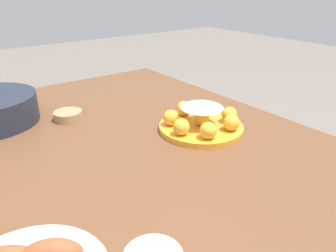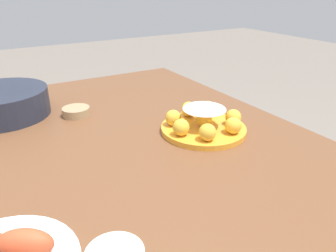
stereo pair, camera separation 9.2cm
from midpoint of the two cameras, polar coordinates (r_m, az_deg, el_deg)
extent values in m
cylinder|color=brown|center=(1.79, -5.39, -2.96)|extent=(0.06, 0.06, 0.73)
cube|color=brown|center=(0.90, -9.35, -4.86)|extent=(1.42, 1.03, 0.03)
cylinder|color=gold|center=(0.99, 3.12, -0.30)|extent=(0.25, 0.25, 0.02)
sphere|color=yellow|center=(1.05, 0.28, 3.04)|extent=(0.05, 0.05, 0.05)
sphere|color=yellow|center=(0.98, -2.18, 1.41)|extent=(0.05, 0.05, 0.05)
sphere|color=yellow|center=(0.91, -0.55, -0.20)|extent=(0.05, 0.05, 0.05)
sphere|color=yellow|center=(0.89, 4.13, -0.84)|extent=(0.05, 0.05, 0.05)
sphere|color=yellow|center=(0.95, 8.28, 0.52)|extent=(0.05, 0.05, 0.05)
sphere|color=yellow|center=(1.01, 8.08, 1.93)|extent=(0.05, 0.05, 0.05)
sphere|color=yellow|center=(1.06, 3.55, 3.29)|extent=(0.05, 0.05, 0.05)
ellipsoid|color=white|center=(0.96, 3.21, 3.17)|extent=(0.13, 0.13, 0.02)
sphere|color=yellow|center=(0.98, 3.17, 1.40)|extent=(0.05, 0.05, 0.05)
cylinder|color=tan|center=(1.12, -19.29, 1.69)|extent=(0.09, 0.09, 0.03)
cylinder|color=#9E4C1E|center=(1.12, -19.37, 2.20)|extent=(0.07, 0.07, 0.01)
camera|label=1|loc=(0.05, -92.86, -1.29)|focal=35.00mm
camera|label=2|loc=(0.05, 87.14, 1.29)|focal=35.00mm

